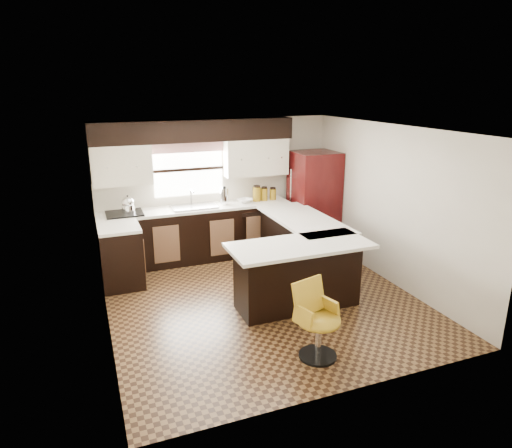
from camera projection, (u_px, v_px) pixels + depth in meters
name	position (u px, v px, depth m)	size (l,w,h in m)	color
floor	(262.00, 300.00, 6.53)	(4.40, 4.40, 0.00)	#49301A
ceiling	(263.00, 129.00, 5.83)	(4.40, 4.40, 0.00)	silver
wall_back	(217.00, 187.00, 8.14)	(4.40, 4.40, 0.00)	beige
wall_front	(351.00, 282.00, 4.22)	(4.40, 4.40, 0.00)	beige
wall_left	(100.00, 237.00, 5.45)	(4.40, 4.40, 0.00)	beige
wall_right	(391.00, 205.00, 6.90)	(4.40, 4.40, 0.00)	beige
base_cab_back	(198.00, 234.00, 7.94)	(3.30, 0.60, 0.90)	black
base_cab_left	(121.00, 257.00, 6.89)	(0.60, 0.70, 0.90)	black
counter_back	(197.00, 208.00, 7.80)	(3.30, 0.60, 0.04)	silver
counter_left	(119.00, 227.00, 6.75)	(0.60, 0.70, 0.04)	silver
soffit	(195.00, 131.00, 7.55)	(3.40, 0.35, 0.36)	black
upper_cab_left	(121.00, 165.00, 7.27)	(0.94, 0.35, 0.64)	beige
upper_cab_right	(256.00, 157.00, 8.07)	(1.14, 0.35, 0.64)	beige
window_pane	(189.00, 169.00, 7.85)	(1.20, 0.02, 0.90)	white
valance	(188.00, 147.00, 7.70)	(1.30, 0.06, 0.18)	#D19B93
sink	(194.00, 207.00, 7.75)	(0.75, 0.45, 0.03)	#B2B2B7
dishwasher	(257.00, 234.00, 8.03)	(0.58, 0.03, 0.78)	black
cooktop	(124.00, 213.00, 7.36)	(0.58, 0.50, 0.03)	black
peninsula_long	(300.00, 248.00, 7.27)	(0.60, 1.95, 0.90)	black
peninsula_return	(297.00, 276.00, 6.22)	(1.65, 0.60, 0.90)	black
counter_pen_long	(304.00, 220.00, 7.15)	(0.84, 1.95, 0.04)	silver
counter_pen_return	(300.00, 246.00, 5.99)	(1.89, 0.84, 0.04)	silver
refrigerator	(314.00, 201.00, 8.36)	(0.77, 0.74, 1.81)	#39090A
bar_chair	(319.00, 322.00, 5.03)	(0.47, 0.47, 0.88)	#B58D1D
kettle	(128.00, 204.00, 7.34)	(0.21, 0.21, 0.28)	silver
percolator	(224.00, 196.00, 7.92)	(0.15, 0.15, 0.29)	silver
mixing_bowl	(245.00, 201.00, 8.09)	(0.26, 0.26, 0.06)	white
canister_large	(257.00, 194.00, 8.16)	(0.14, 0.14, 0.26)	#816212
canister_med	(264.00, 194.00, 8.21)	(0.12, 0.12, 0.22)	#816212
canister_small	(273.00, 194.00, 8.27)	(0.12, 0.12, 0.19)	#816212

